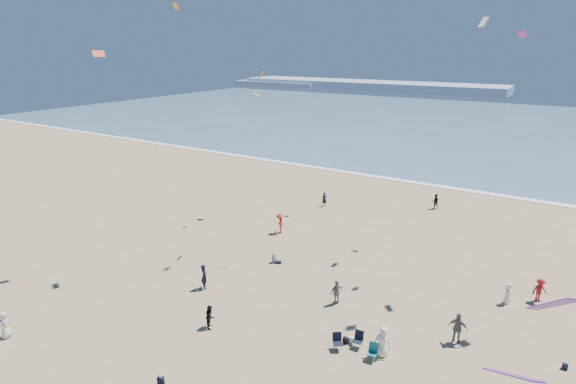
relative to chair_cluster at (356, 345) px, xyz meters
The scene contains 10 objects.
ocean 85.27m from the chair_cluster, 93.58° to the left, with size 220.00×100.00×0.06m, color #476B84.
surf_line 35.51m from the chair_cluster, 98.63° to the left, with size 220.00×1.20×0.08m, color white.
headland_far 172.92m from the chair_cluster, 112.20° to the left, with size 110.00×20.00×3.20m, color #7A8EA8.
headland_near 187.48m from the chair_cluster, 124.18° to the left, with size 40.00×14.00×2.00m, color #7A8EA8.
standing_flyers 5.34m from the chair_cluster, 127.47° to the left, with size 27.71×42.17×1.93m.
chair_cluster is the anchor object (origin of this frame).
white_tote 0.93m from the chair_cluster, 130.12° to the left, with size 0.35×0.20×0.40m, color white.
black_backpack 1.01m from the chair_cluster, 150.52° to the left, with size 0.30×0.22×0.38m, color black.
navy_bag 11.19m from the chair_cluster, 24.70° to the left, with size 0.28×0.18×0.34m, color black.
kites_aloft 14.77m from the chair_cluster, 48.29° to the left, with size 37.17×36.58×30.94m.
Camera 1 is at (13.39, -10.37, 16.51)m, focal length 28.00 mm.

